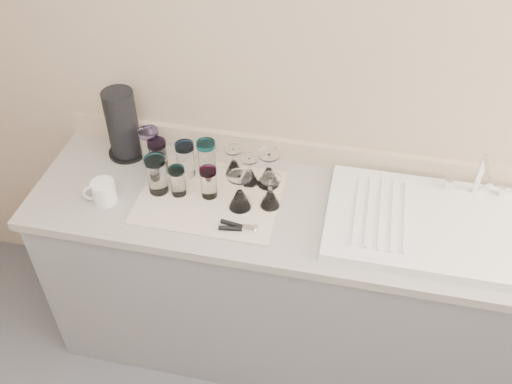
% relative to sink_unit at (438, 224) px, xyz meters
% --- Properties ---
extents(counter_unit, '(2.06, 0.62, 0.90)m').
position_rel_sink_unit_xyz_m(counter_unit, '(-0.55, -0.00, -0.47)').
color(counter_unit, slate).
rests_on(counter_unit, ground).
extents(sink_unit, '(0.82, 0.50, 0.22)m').
position_rel_sink_unit_xyz_m(sink_unit, '(0.00, 0.00, 0.00)').
color(sink_unit, white).
rests_on(sink_unit, counter_unit).
extents(dish_towel, '(0.55, 0.42, 0.01)m').
position_rel_sink_unit_xyz_m(dish_towel, '(-0.87, -0.02, -0.02)').
color(dish_towel, white).
rests_on(dish_towel, counter_unit).
extents(tumbler_teal, '(0.08, 0.08, 0.15)m').
position_rel_sink_unit_xyz_m(tumbler_teal, '(-1.11, 0.09, 0.06)').
color(tumbler_teal, white).
rests_on(tumbler_teal, dish_towel).
extents(tumbler_cyan, '(0.08, 0.08, 0.15)m').
position_rel_sink_unit_xyz_m(tumbler_cyan, '(-1.00, 0.10, 0.07)').
color(tumbler_cyan, white).
rests_on(tumbler_cyan, dish_towel).
extents(tumbler_purple, '(0.08, 0.08, 0.15)m').
position_rel_sink_unit_xyz_m(tumbler_purple, '(-0.92, 0.12, 0.07)').
color(tumbler_purple, white).
rests_on(tumbler_purple, dish_towel).
extents(tumbler_magenta, '(0.08, 0.08, 0.16)m').
position_rel_sink_unit_xyz_m(tumbler_magenta, '(-1.08, -0.02, 0.07)').
color(tumbler_magenta, white).
rests_on(tumbler_magenta, dish_towel).
extents(tumbler_blue, '(0.06, 0.06, 0.13)m').
position_rel_sink_unit_xyz_m(tumbler_blue, '(-1.00, -0.02, 0.05)').
color(tumbler_blue, white).
rests_on(tumbler_blue, dish_towel).
extents(tumbler_lavender, '(0.07, 0.07, 0.13)m').
position_rel_sink_unit_xyz_m(tumbler_lavender, '(-0.88, -0.01, 0.06)').
color(tumbler_lavender, white).
rests_on(tumbler_lavender, dish_towel).
extents(tumbler_extra, '(0.08, 0.08, 0.16)m').
position_rel_sink_unit_xyz_m(tumbler_extra, '(-1.16, 0.14, 0.07)').
color(tumbler_extra, white).
rests_on(tumbler_extra, dish_towel).
extents(goblet_back_left, '(0.07, 0.07, 0.13)m').
position_rel_sink_unit_xyz_m(goblet_back_left, '(-0.74, 0.10, 0.03)').
color(goblet_back_left, white).
rests_on(goblet_back_left, dish_towel).
extents(goblet_back_right, '(0.09, 0.09, 0.16)m').
position_rel_sink_unit_xyz_m(goblet_back_right, '(-0.66, 0.10, 0.04)').
color(goblet_back_right, white).
rests_on(goblet_back_right, dish_towel).
extents(goblet_front_left, '(0.09, 0.09, 0.16)m').
position_rel_sink_unit_xyz_m(goblet_front_left, '(-0.74, -0.05, 0.04)').
color(goblet_front_left, white).
rests_on(goblet_front_left, dish_towel).
extents(goblet_front_right, '(0.08, 0.08, 0.14)m').
position_rel_sink_unit_xyz_m(goblet_front_right, '(-0.63, -0.02, 0.04)').
color(goblet_front_right, white).
rests_on(goblet_front_right, dish_towel).
extents(goblet_extra, '(0.07, 0.07, 0.13)m').
position_rel_sink_unit_xyz_m(goblet_extra, '(-0.81, 0.14, 0.03)').
color(goblet_extra, white).
rests_on(goblet_extra, dish_towel).
extents(can_opener, '(0.15, 0.05, 0.02)m').
position_rel_sink_unit_xyz_m(can_opener, '(-0.72, -0.17, -0.00)').
color(can_opener, silver).
rests_on(can_opener, dish_towel).
extents(white_mug, '(0.14, 0.12, 0.09)m').
position_rel_sink_unit_xyz_m(white_mug, '(-1.27, -0.12, 0.03)').
color(white_mug, white).
rests_on(white_mug, counter_unit).
extents(paper_towel_roll, '(0.16, 0.16, 0.30)m').
position_rel_sink_unit_xyz_m(paper_towel_roll, '(-1.29, 0.18, 0.13)').
color(paper_towel_roll, black).
rests_on(paper_towel_roll, counter_unit).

